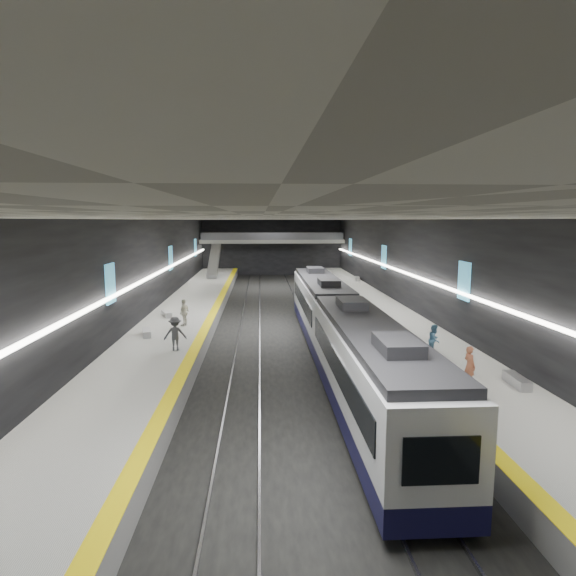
{
  "coord_description": "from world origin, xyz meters",
  "views": [
    {
      "loc": [
        -1.7,
        -34.61,
        7.95
      ],
      "look_at": [
        0.64,
        5.93,
        2.2
      ],
      "focal_mm": 30.0,
      "sensor_mm": 36.0,
      "label": 1
    }
  ],
  "objects": [
    {
      "name": "ground",
      "position": [
        0.0,
        0.0,
        0.0
      ],
      "size": [
        70.0,
        70.0,
        0.0
      ],
      "primitive_type": "plane",
      "color": "black",
      "rests_on": "ground"
    },
    {
      "name": "ceiling",
      "position": [
        0.0,
        0.0,
        8.0
      ],
      "size": [
        20.0,
        70.0,
        0.04
      ],
      "primitive_type": "cube",
      "rotation": [
        3.14,
        0.0,
        0.0
      ],
      "color": "beige",
      "rests_on": "wall_left"
    },
    {
      "name": "wall_left",
      "position": [
        -10.0,
        0.0,
        4.0
      ],
      "size": [
        0.04,
        70.0,
        8.0
      ],
      "primitive_type": "cube",
      "color": "black",
      "rests_on": "ground"
    },
    {
      "name": "wall_right",
      "position": [
        10.0,
        0.0,
        4.0
      ],
      "size": [
        0.04,
        70.0,
        8.0
      ],
      "primitive_type": "cube",
      "color": "black",
      "rests_on": "ground"
    },
    {
      "name": "wall_back",
      "position": [
        0.0,
        35.0,
        4.0
      ],
      "size": [
        20.0,
        0.04,
        8.0
      ],
      "primitive_type": "cube",
      "color": "black",
      "rests_on": "ground"
    },
    {
      "name": "platform_left",
      "position": [
        -7.5,
        0.0,
        0.5
      ],
      "size": [
        5.0,
        70.0,
        1.0
      ],
      "primitive_type": "cube",
      "color": "slate",
      "rests_on": "ground"
    },
    {
      "name": "tile_surface_left",
      "position": [
        -7.5,
        0.0,
        1.01
      ],
      "size": [
        5.0,
        70.0,
        0.02
      ],
      "primitive_type": "cube",
      "color": "#9B9B97",
      "rests_on": "platform_left"
    },
    {
      "name": "tactile_strip_left",
      "position": [
        -5.3,
        0.0,
        1.02
      ],
      "size": [
        0.6,
        70.0,
        0.02
      ],
      "primitive_type": "cube",
      "color": "yellow",
      "rests_on": "platform_left"
    },
    {
      "name": "platform_right",
      "position": [
        7.5,
        0.0,
        0.5
      ],
      "size": [
        5.0,
        70.0,
        1.0
      ],
      "primitive_type": "cube",
      "color": "slate",
      "rests_on": "ground"
    },
    {
      "name": "tile_surface_right",
      "position": [
        7.5,
        0.0,
        1.01
      ],
      "size": [
        5.0,
        70.0,
        0.02
      ],
      "primitive_type": "cube",
      "color": "#9B9B97",
      "rests_on": "platform_right"
    },
    {
      "name": "tactile_strip_right",
      "position": [
        5.3,
        0.0,
        1.02
      ],
      "size": [
        0.6,
        70.0,
        0.02
      ],
      "primitive_type": "cube",
      "color": "yellow",
      "rests_on": "platform_right"
    },
    {
      "name": "rails",
      "position": [
        -0.0,
        0.0,
        0.06
      ],
      "size": [
        6.52,
        70.0,
        0.12
      ],
      "color": "gray",
      "rests_on": "ground"
    },
    {
      "name": "train",
      "position": [
        2.5,
        -9.23,
        2.2
      ],
      "size": [
        2.69,
        30.04,
        3.6
      ],
      "color": "#100F38",
      "rests_on": "ground"
    },
    {
      "name": "ad_posters",
      "position": [
        -0.0,
        1.0,
        4.5
      ],
      "size": [
        19.94,
        53.5,
        2.2
      ],
      "color": "#46AAD2",
      "rests_on": "wall_left"
    },
    {
      "name": "cove_light_left",
      "position": [
        -9.8,
        0.0,
        3.8
      ],
      "size": [
        0.25,
        68.6,
        0.12
      ],
      "primitive_type": "cube",
      "color": "white",
      "rests_on": "wall_left"
    },
    {
      "name": "cove_light_right",
      "position": [
        9.8,
        0.0,
        3.8
      ],
      "size": [
        0.25,
        68.6,
        0.12
      ],
      "primitive_type": "cube",
      "color": "white",
      "rests_on": "wall_right"
    },
    {
      "name": "mezzanine_bridge",
      "position": [
        0.0,
        32.93,
        5.04
      ],
      "size": [
        20.0,
        3.0,
        1.5
      ],
      "color": "gray",
      "rests_on": "wall_left"
    },
    {
      "name": "escalator",
      "position": [
        -7.5,
        26.0,
        2.9
      ],
      "size": [
        1.2,
        7.5,
        3.92
      ],
      "primitive_type": "cube",
      "rotation": [
        0.44,
        0.0,
        0.0
      ],
      "color": "#99999E",
      "rests_on": "platform_left"
    },
    {
      "name": "bench_left_near",
      "position": [
        -8.62,
        -5.75,
        1.2
      ],
      "size": [
        0.86,
        1.68,
        0.4
      ],
      "primitive_type": "cube",
      "rotation": [
        0.0,
        0.0,
        0.26
      ],
      "color": "#99999E",
      "rests_on": "platform_left"
    },
    {
      "name": "bench_left_far",
      "position": [
        -8.52,
        0.06,
        1.2
      ],
      "size": [
        1.04,
        1.67,
        0.4
      ],
      "primitive_type": "cube",
      "rotation": [
        0.0,
        0.0,
        0.39
      ],
      "color": "#99999E",
      "rests_on": "platform_left"
    },
    {
      "name": "bench_right_near",
      "position": [
        9.08,
        -15.67,
        1.21
      ],
      "size": [
        0.59,
        1.78,
        0.43
      ],
      "primitive_type": "cube",
      "rotation": [
        0.0,
        0.0,
        -0.06
      ],
      "color": "#99999E",
      "rests_on": "platform_right"
    },
    {
      "name": "bench_right_far",
      "position": [
        9.5,
        20.01,
        1.22
      ],
      "size": [
        0.73,
        1.81,
        0.43
      ],
      "primitive_type": "cube",
      "rotation": [
        0.0,
        0.0,
        -0.14
      ],
      "color": "#99999E",
      "rests_on": "platform_right"
    },
    {
      "name": "passenger_right_a",
      "position": [
        7.04,
        -15.56,
        1.85
      ],
      "size": [
        0.54,
        0.7,
        1.71
      ],
      "primitive_type": "imported",
      "rotation": [
        0.0,
        0.0,
        1.8
      ],
      "color": "#AC5D40",
      "rests_on": "platform_right"
    },
    {
      "name": "passenger_right_b",
      "position": [
        7.25,
        -10.88,
        1.8
      ],
      "size": [
        0.96,
        0.99,
        1.6
      ],
      "primitive_type": "imported",
      "rotation": [
        0.0,
        0.0,
        0.9
      ],
      "color": "teal",
      "rests_on": "platform_right"
    },
    {
      "name": "passenger_left_a",
      "position": [
        -6.73,
        -3.17,
        1.9
      ],
      "size": [
        0.77,
        1.14,
        1.81
      ],
      "primitive_type": "imported",
      "rotation": [
        0.0,
        0.0,
        -1.92
      ],
      "color": "beige",
      "rests_on": "platform_left"
    },
    {
      "name": "passenger_left_b",
      "position": [
        -6.28,
        -9.23,
        1.91
      ],
      "size": [
        1.26,
        0.82,
        1.83
      ],
      "primitive_type": "imported",
      "rotation": [
        0.0,
        0.0,
        3.27
      ],
      "color": "#3D3F45",
      "rests_on": "platform_left"
    }
  ]
}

